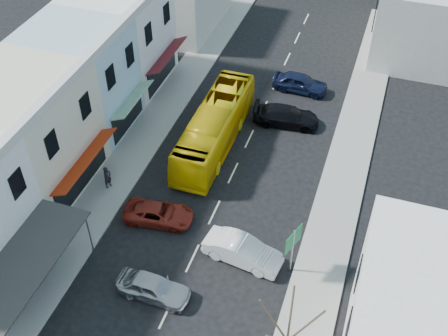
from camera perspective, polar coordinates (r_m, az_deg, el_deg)
ground at (r=34.41m, az=-3.22°, el=-9.13°), size 120.00×120.00×0.00m
sidewalk_left at (r=43.11m, az=-7.80°, el=3.45°), size 3.00×52.00×0.15m
sidewalk_right at (r=40.00m, az=12.10°, el=-0.89°), size 3.00×52.00×0.15m
shopfront_row at (r=39.72m, az=-17.90°, el=4.86°), size 8.25×30.00×8.00m
distant_block_right at (r=54.95m, az=19.87°, el=14.69°), size 8.00×12.00×7.00m
bus at (r=40.96m, az=-0.94°, el=4.14°), size 2.51×11.60×3.10m
car_silver at (r=32.44m, az=-7.18°, el=-11.97°), size 4.45×1.92×1.40m
car_white at (r=33.77m, az=1.90°, el=-8.52°), size 4.60×2.38×1.40m
car_red at (r=36.10m, az=-6.67°, el=-4.53°), size 4.82×2.51×1.40m
car_black_near at (r=43.68m, az=6.35°, el=5.23°), size 4.69×2.37×1.40m
car_navy_mid at (r=47.51m, az=7.74°, el=8.50°), size 4.47×1.97×1.40m
pedestrian_left at (r=38.55m, az=-11.76°, el=-0.93°), size 0.57×0.69×1.70m
direction_sign at (r=32.57m, az=6.92°, el=-8.43°), size 1.21×1.74×3.62m
traffic_signal at (r=56.54m, az=15.16°, el=15.11°), size 0.76×1.06×4.55m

